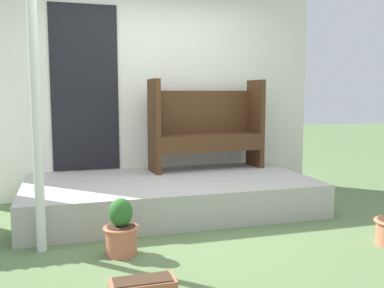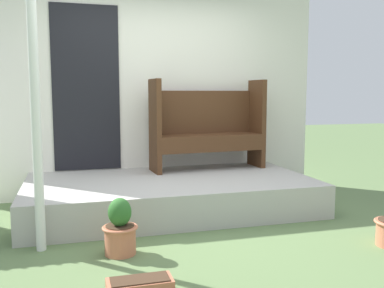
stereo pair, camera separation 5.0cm
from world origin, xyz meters
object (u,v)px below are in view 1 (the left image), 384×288
(planter_box_rect, at_px, (143,288))
(support_post, at_px, (36,111))
(bench, at_px, (206,125))
(flower_pot_left, at_px, (121,230))

(planter_box_rect, bearing_deg, support_post, 122.65)
(support_post, distance_m, bench, 2.41)
(support_post, distance_m, flower_pot_left, 1.18)
(bench, bearing_deg, planter_box_rect, -120.45)
(bench, bearing_deg, flower_pot_left, -130.68)
(bench, xyz_separation_m, planter_box_rect, (-1.25, -2.49, -0.86))
(support_post, xyz_separation_m, bench, (1.92, 1.44, -0.25))
(bench, relative_size, planter_box_rect, 3.40)
(support_post, bearing_deg, planter_box_rect, -57.35)
(support_post, height_order, bench, support_post)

